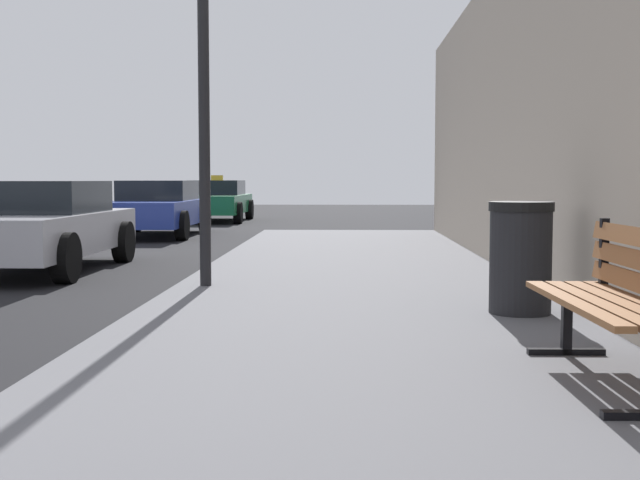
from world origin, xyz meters
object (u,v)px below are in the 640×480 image
object	(u,v)px
trash_bin	(521,257)
car_blue	(157,208)
car_green	(216,200)
car_silver	(36,225)
bench	(622,292)

from	to	relation	value
trash_bin	car_blue	bearing A→B (deg)	116.31
trash_bin	car_green	size ratio (longest dim) A/B	0.21
trash_bin	car_silver	size ratio (longest dim) A/B	0.23
car_green	car_blue	bearing A→B (deg)	87.41
bench	car_green	xyz separation A→B (m)	(-5.57, 20.91, -0.01)
bench	car_silver	distance (m)	9.03
trash_bin	car_green	xyz separation A→B (m)	(-5.51, 18.51, 0.02)
trash_bin	car_blue	xyz separation A→B (m)	(-5.82, 11.76, 0.02)
car_blue	car_green	distance (m)	6.75
bench	trash_bin	size ratio (longest dim) A/B	1.79
car_silver	car_green	world-z (taller)	car_green
car_silver	car_green	xyz separation A→B (m)	(0.34, 14.08, 0.00)
car_silver	car_blue	distance (m)	7.34
car_green	car_silver	bearing A→B (deg)	88.61
trash_bin	car_blue	size ratio (longest dim) A/B	0.22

